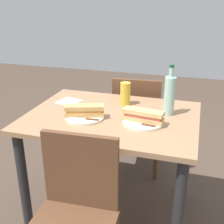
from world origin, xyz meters
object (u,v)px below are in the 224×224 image
knife_near (142,124)px  baguette_sandwich_far (84,110)px  baguette_sandwich_near (143,116)px  water_bottle (169,95)px  chair_near (137,119)px  knife_far (86,119)px  dining_table (112,134)px  plate_far (85,117)px  beer_glass (125,94)px  chair_far (75,213)px  plate_near (143,122)px

knife_near → baguette_sandwich_far: 0.36m
baguette_sandwich_near → water_bottle: water_bottle is taller
chair_near → knife_far: chair_near is taller
dining_table → plate_far: (0.15, 0.09, 0.14)m
baguette_sandwich_near → plate_far: size_ratio=1.01×
baguette_sandwich_near → baguette_sandwich_far: same height
plate_far → dining_table: bearing=-147.5°
plate_far → beer_glass: (-0.18, -0.30, 0.07)m
knife_far → dining_table: bearing=-129.2°
dining_table → chair_far: chair_far is taller
dining_table → baguette_sandwich_far: bearing=32.5°
knife_near → beer_glass: (0.18, -0.33, 0.06)m
dining_table → beer_glass: 0.29m
dining_table → plate_near: bearing=162.3°
plate_far → chair_near: bearing=-105.0°
chair_far → baguette_sandwich_far: size_ratio=3.59×
knife_near → baguette_sandwich_far: size_ratio=0.74×
dining_table → knife_far: 0.24m
plate_far → baguette_sandwich_far: (-0.00, 0.00, 0.04)m
water_bottle → dining_table: bearing=19.0°
chair_near → water_bottle: water_bottle is taller
chair_near → baguette_sandwich_far: 0.78m
chair_far → dining_table: bearing=-90.4°
chair_far → knife_far: bearing=-75.9°
chair_far → plate_far: bearing=-74.2°
chair_near → knife_near: chair_near is taller
plate_near → chair_near: bearing=-75.4°
knife_near → beer_glass: bearing=-60.8°
baguette_sandwich_near → beer_glass: size_ratio=1.57×
knife_far → plate_near: bearing=-166.7°
baguette_sandwich_near → plate_far: 0.36m
plate_near → beer_glass: 0.33m
baguette_sandwich_far → knife_far: (-0.03, 0.05, -0.03)m
beer_glass → water_bottle: bearing=163.4°
knife_near → plate_near: bearing=-85.0°
baguette_sandwich_near → water_bottle: size_ratio=0.77×
dining_table → knife_near: bearing=150.4°
dining_table → knife_far: size_ratio=5.86×
plate_far → chair_far: bearing=105.8°
chair_far → knife_far: 0.55m
plate_far → knife_far: 0.06m
knife_near → plate_far: bearing=-4.6°
chair_near → knife_far: (0.15, 0.74, 0.29)m
dining_table → plate_far: 0.22m
plate_near → baguette_sandwich_near: baguette_sandwich_near is taller
knife_far → chair_near: bearing=-101.9°
baguette_sandwich_near → beer_glass: beer_glass is taller
dining_table → baguette_sandwich_far: 0.25m
chair_far → knife_far: (0.11, -0.45, 0.29)m
dining_table → baguette_sandwich_near: 0.28m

